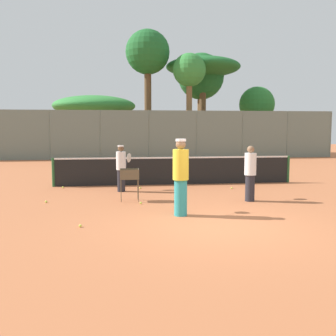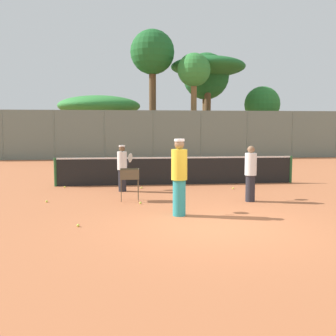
{
  "view_description": "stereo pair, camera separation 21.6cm",
  "coord_description": "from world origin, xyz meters",
  "px_view_note": "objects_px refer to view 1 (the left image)",
  "views": [
    {
      "loc": [
        -2.2,
        -8.36,
        2.2
      ],
      "look_at": [
        -0.72,
        3.11,
        1.0
      ],
      "focal_mm": 42.0,
      "sensor_mm": 36.0,
      "label": 1
    },
    {
      "loc": [
        -1.99,
        -8.39,
        2.2
      ],
      "look_at": [
        -0.72,
        3.11,
        1.0
      ],
      "focal_mm": 42.0,
      "sensor_mm": 36.0,
      "label": 2
    }
  ],
  "objects_px": {
    "tennis_net": "(175,170)",
    "ball_cart": "(130,177)",
    "parked_car": "(184,148)",
    "player_red_cap": "(121,168)",
    "player_white_outfit": "(250,173)",
    "player_yellow_shirt": "(181,176)"
  },
  "relations": [
    {
      "from": "parked_car",
      "to": "ball_cart",
      "type": "bearing_deg",
      "value": -104.81
    },
    {
      "from": "player_yellow_shirt",
      "to": "parked_car",
      "type": "relative_size",
      "value": 0.46
    },
    {
      "from": "player_white_outfit",
      "to": "player_yellow_shirt",
      "type": "xyz_separation_m",
      "value": [
        -2.37,
        -1.65,
        0.14
      ]
    },
    {
      "from": "tennis_net",
      "to": "parked_car",
      "type": "relative_size",
      "value": 2.2
    },
    {
      "from": "player_red_cap",
      "to": "player_yellow_shirt",
      "type": "xyz_separation_m",
      "value": [
        1.43,
        -3.93,
        0.17
      ]
    },
    {
      "from": "tennis_net",
      "to": "ball_cart",
      "type": "distance_m",
      "value": 3.68
    },
    {
      "from": "player_white_outfit",
      "to": "player_red_cap",
      "type": "height_order",
      "value": "player_white_outfit"
    },
    {
      "from": "tennis_net",
      "to": "player_red_cap",
      "type": "height_order",
      "value": "player_red_cap"
    },
    {
      "from": "parked_car",
      "to": "tennis_net",
      "type": "bearing_deg",
      "value": -101.08
    },
    {
      "from": "player_red_cap",
      "to": "tennis_net",
      "type": "bearing_deg",
      "value": -22.29
    },
    {
      "from": "tennis_net",
      "to": "player_white_outfit",
      "type": "relative_size",
      "value": 5.58
    },
    {
      "from": "player_red_cap",
      "to": "parked_car",
      "type": "height_order",
      "value": "parked_car"
    },
    {
      "from": "player_white_outfit",
      "to": "player_red_cap",
      "type": "relative_size",
      "value": 1.04
    },
    {
      "from": "tennis_net",
      "to": "player_red_cap",
      "type": "relative_size",
      "value": 5.82
    },
    {
      "from": "tennis_net",
      "to": "parked_car",
      "type": "bearing_deg",
      "value": 78.92
    },
    {
      "from": "tennis_net",
      "to": "ball_cart",
      "type": "relative_size",
      "value": 9.61
    },
    {
      "from": "player_white_outfit",
      "to": "parked_car",
      "type": "height_order",
      "value": "player_white_outfit"
    },
    {
      "from": "tennis_net",
      "to": "parked_car",
      "type": "xyz_separation_m",
      "value": [
        2.85,
        14.53,
        0.1
      ]
    },
    {
      "from": "player_red_cap",
      "to": "parked_car",
      "type": "bearing_deg",
      "value": 16.5
    },
    {
      "from": "player_red_cap",
      "to": "player_yellow_shirt",
      "type": "height_order",
      "value": "player_yellow_shirt"
    },
    {
      "from": "tennis_net",
      "to": "player_yellow_shirt",
      "type": "relative_size",
      "value": 4.82
    },
    {
      "from": "player_yellow_shirt",
      "to": "ball_cart",
      "type": "height_order",
      "value": "player_yellow_shirt"
    }
  ]
}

